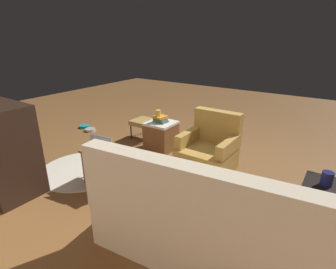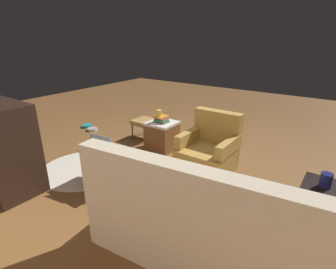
{
  "view_description": "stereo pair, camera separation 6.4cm",
  "coord_description": "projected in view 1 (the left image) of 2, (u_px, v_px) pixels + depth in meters",
  "views": [
    {
      "loc": [
        -1.94,
        3.16,
        1.82
      ],
      "look_at": [
        -0.04,
        0.37,
        0.55
      ],
      "focal_mm": 28.24,
      "sensor_mm": 36.0,
      "label": 1
    },
    {
      "loc": [
        -1.99,
        3.12,
        1.82
      ],
      "look_at": [
        -0.04,
        0.37,
        0.55
      ],
      "focal_mm": 28.24,
      "sensor_mm": 36.0,
      "label": 2
    }
  ],
  "objects": [
    {
      "name": "ground",
      "position": [
        179.0,
        160.0,
        4.11
      ],
      "size": [
        12.0,
        12.0,
        0.0
      ],
      "primitive_type": "plane",
      "color": "brown"
    },
    {
      "name": "couch",
      "position": [
        205.0,
        225.0,
        2.22
      ],
      "size": [
        1.98,
        1.05,
        1.0
      ],
      "color": "beige",
      "rests_on": "ground"
    },
    {
      "name": "armchair",
      "position": [
        209.0,
        151.0,
        3.55
      ],
      "size": [
        0.69,
        0.69,
        0.87
      ],
      "color": "#B78C3F",
      "rests_on": "ground"
    },
    {
      "name": "small_vase",
      "position": [
        327.0,
        179.0,
        2.36
      ],
      "size": [
        0.1,
        0.1,
        0.13
      ],
      "primitive_type": "cylinder",
      "color": "navy",
      "rests_on": "side_table"
    },
    {
      "name": "book_stack_shelf",
      "position": [
        334.0,
        230.0,
        2.35
      ],
      "size": [
        0.28,
        0.22,
        0.08
      ],
      "color": "orange",
      "rests_on": "side_table"
    },
    {
      "name": "laptop_desk",
      "position": [
        107.0,
        154.0,
        3.32
      ],
      "size": [
        0.56,
        0.44,
        0.48
      ],
      "color": "olive",
      "rests_on": "ground"
    },
    {
      "name": "laptop",
      "position": [
        104.0,
        147.0,
        3.25
      ],
      "size": [
        0.35,
        0.3,
        0.21
      ],
      "color": "silver",
      "rests_on": "laptop_desk"
    },
    {
      "name": "wicker_hamper",
      "position": [
        161.0,
        136.0,
        4.42
      ],
      "size": [
        0.45,
        0.45,
        0.48
      ],
      "color": "brown",
      "rests_on": "ground"
    },
    {
      "name": "book_stack_hamper",
      "position": [
        160.0,
        119.0,
        4.32
      ],
      "size": [
        0.23,
        0.22,
        0.11
      ],
      "color": "#595960",
      "rests_on": "wicker_hamper"
    },
    {
      "name": "yellow_mug",
      "position": [
        158.0,
        113.0,
        4.27
      ],
      "size": [
        0.08,
        0.08,
        0.1
      ],
      "primitive_type": "cylinder",
      "color": "#E5D14C",
      "rests_on": "book_stack_hamper"
    },
    {
      "name": "tv_remote",
      "position": [
        159.0,
        119.0,
        4.45
      ],
      "size": [
        0.1,
        0.17,
        0.02
      ],
      "primitive_type": "cube",
      "rotation": [
        0.0,
        0.0,
        -0.37
      ],
      "color": "#262628",
      "rests_on": "wicker_hamper"
    },
    {
      "name": "ottoman",
      "position": [
        144.0,
        122.0,
        4.86
      ],
      "size": [
        0.4,
        0.4,
        0.36
      ],
      "color": "#AD8442",
      "rests_on": "ground"
    },
    {
      "name": "circular_rug",
      "position": [
        83.0,
        169.0,
        3.81
      ],
      "size": [
        1.21,
        1.21,
        0.01
      ],
      "primitive_type": "cylinder",
      "color": "beige",
      "rests_on": "ground"
    },
    {
      "name": "pet_bowl_steel",
      "position": [
        90.0,
        130.0,
        5.34
      ],
      "size": [
        0.2,
        0.2,
        0.05
      ],
      "primitive_type": "cylinder",
      "color": "silver",
      "rests_on": "ground"
    },
    {
      "name": "pet_bowl_teal",
      "position": [
        85.0,
        126.0,
        5.54
      ],
      "size": [
        0.2,
        0.2,
        0.05
      ],
      "primitive_type": "cylinder",
      "color": "teal",
      "rests_on": "ground"
    }
  ]
}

